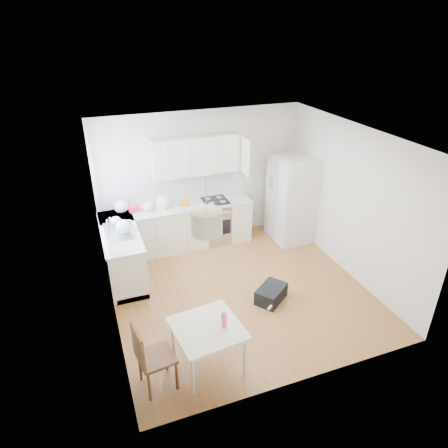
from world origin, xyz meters
name	(u,v)px	position (x,y,z in m)	size (l,w,h in m)	color
floor	(239,290)	(0.00, 0.00, 0.00)	(4.20, 4.20, 0.00)	brown
ceiling	(242,137)	(0.00, 0.00, 2.70)	(4.20, 4.20, 0.00)	white
wall_back	(201,177)	(0.00, 2.10, 1.35)	(4.20, 4.20, 0.00)	silver
wall_left	(105,244)	(-2.10, 0.00, 1.35)	(4.20, 4.20, 0.00)	silver
wall_right	(351,202)	(2.10, 0.00, 1.35)	(4.20, 4.20, 0.00)	silver
window_glassblock	(95,189)	(-2.09, 1.15, 1.75)	(0.02, 1.00, 1.00)	#BFE0F9
cabinets_back	(178,228)	(-0.60, 1.80, 0.44)	(3.00, 0.60, 0.88)	silver
cabinets_left	(122,253)	(-1.80, 1.20, 0.44)	(0.60, 1.80, 0.88)	silver
counter_back	(177,207)	(-0.60, 1.80, 0.90)	(3.02, 0.64, 0.04)	silver
counter_left	(119,231)	(-1.80, 1.20, 0.90)	(0.64, 1.82, 0.04)	silver
backsplash_back	(173,188)	(-0.60, 2.09, 1.21)	(3.00, 0.01, 0.58)	white
backsplash_left	(99,218)	(-2.09, 1.20, 1.21)	(0.01, 1.80, 0.58)	white
upper_cabinets	(195,155)	(-0.15, 1.94, 1.88)	(1.70, 0.32, 0.75)	silver
range_oven	(216,222)	(0.20, 1.80, 0.44)	(0.50, 0.61, 0.88)	silver
sink	(120,232)	(-1.80, 1.15, 0.92)	(0.50, 0.80, 0.16)	silver
refrigerator	(292,200)	(1.74, 1.38, 0.88)	(0.85, 0.88, 1.77)	silver
dining_table	(207,331)	(-1.05, -1.43, 0.60)	(0.94, 0.94, 0.67)	beige
dining_chair	(156,356)	(-1.74, -1.51, 0.50)	(0.42, 0.42, 1.00)	#492415
drink_bottle	(224,318)	(-0.84, -1.48, 0.80)	(0.07, 0.07, 0.26)	#F04269
gym_bag	(271,294)	(0.39, -0.45, 0.13)	(0.55, 0.36, 0.25)	black
pendant_lamp	(207,222)	(-1.02, -1.41, 2.18)	(0.36, 0.36, 0.28)	#B8AD8D
grocery_bag_a	(121,206)	(-1.66, 1.91, 1.05)	(0.28, 0.24, 0.26)	silver
grocery_bag_b	(148,207)	(-1.17, 1.78, 1.02)	(0.22, 0.19, 0.20)	silver
grocery_bag_c	(164,202)	(-0.85, 1.83, 1.06)	(0.30, 0.26, 0.27)	silver
grocery_bag_d	(116,221)	(-1.82, 1.40, 1.01)	(0.19, 0.16, 0.17)	silver
grocery_bag_e	(124,227)	(-1.73, 1.06, 1.04)	(0.27, 0.23, 0.25)	silver
snack_orange	(185,203)	(-0.44, 1.79, 0.97)	(0.16, 0.10, 0.11)	#CD6A12
snack_yellow	(161,206)	(-0.92, 1.80, 0.98)	(0.17, 0.11, 0.12)	yellow
snack_red	(134,209)	(-1.43, 1.85, 0.98)	(0.18, 0.11, 0.12)	#B51623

